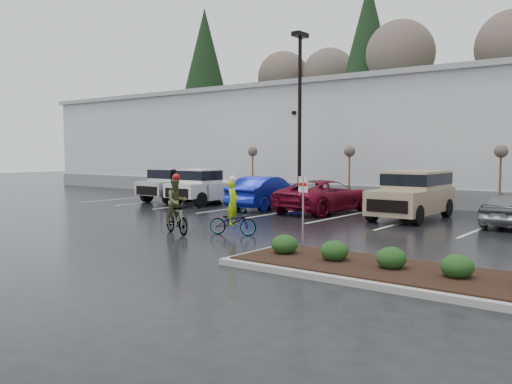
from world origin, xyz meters
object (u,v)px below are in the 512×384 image
Objects in this scene: lamppost at (300,99)px; car_blue at (266,192)px; suv_tan at (412,195)px; pickup_silver at (181,184)px; fire_lane_sign at (303,204)px; sapling_mid at (350,155)px; cyclist_hivis at (233,216)px; cyclist_olive at (177,212)px; sapling_west at (253,154)px; car_red at (325,196)px; sapling_east at (501,155)px; car_grey at (511,208)px; pickup_white at (211,186)px.

car_blue is at bearing -94.49° from lamppost.
pickup_silver is at bearing -179.91° from suv_tan.
fire_lane_sign is 17.23m from pickup_silver.
cyclist_hivis is (1.61, -11.50, -2.08)m from sapling_mid.
car_blue is 9.17m from cyclist_olive.
sapling_west is 0.65× the size of car_blue.
car_blue is 0.97× the size of suv_tan.
car_red is at bearing -178.61° from car_blue.
car_red is 2.63× the size of cyclist_olive.
sapling_west and sapling_east have the same top height.
suv_tan is 3.95m from car_grey.
pickup_silver is 1.00× the size of pickup_white.
suv_tan is at bearing -16.80° from sapling_west.
lamppost is at bearing 123.46° from fire_lane_sign.
car_blue is (-2.72, -3.78, -1.91)m from sapling_mid.
sapling_east is 14.66m from pickup_white.
pickup_white is 11.05m from cyclist_olive.
pickup_silver is 17.87m from car_grey.
pickup_white is (-11.90, 9.16, -0.43)m from fire_lane_sign.
lamppost is 5.61m from car_blue.
fire_lane_sign is at bearing 70.94° from car_grey.
car_red is 8.19m from car_grey.
sapling_west reaches higher than car_red.
fire_lane_sign reaches higher than pickup_silver.
sapling_mid is 1.00× the size of sapling_east.
lamppost is 10.48m from sapling_east.
fire_lane_sign is 0.54× the size of car_grey.
cyclist_olive reaches higher than car_red.
pickup_white is at bearing 6.70° from car_red.
cyclist_hivis is 0.97× the size of cyclist_olive.
sapling_east is at bearing -46.58° from cyclist_hivis.
cyclist_olive is at bearing -62.89° from sapling_west.
suv_tan reaches higher than car_red.
pickup_silver is at bearing 63.84° from cyclist_olive.
fire_lane_sign is 0.43× the size of suv_tan.
car_grey is (11.21, -2.27, -4.99)m from lamppost.
sapling_mid is 5.03m from car_blue.
sapling_east is at bearing 51.37° from suv_tan.
car_grey is at bearing -20.55° from sapling_mid.
sapling_mid is 1.51× the size of cyclist_olive.
suv_tan is at bearing 177.58° from car_blue.
cyclist_hivis reaches higher than car_blue.
pickup_white is at bearing 26.77° from cyclist_hivis.
sapling_west is at bearing 165.96° from lamppost.
cyclist_olive reaches higher than cyclist_hivis.
suv_tan is at bearing -175.30° from car_red.
lamppost is 12.48m from car_grey.
car_grey is at bearing -174.29° from car_red.
sapling_mid is 3.96m from car_red.
cyclist_hivis is (-3.69, 1.30, -0.76)m from fire_lane_sign.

